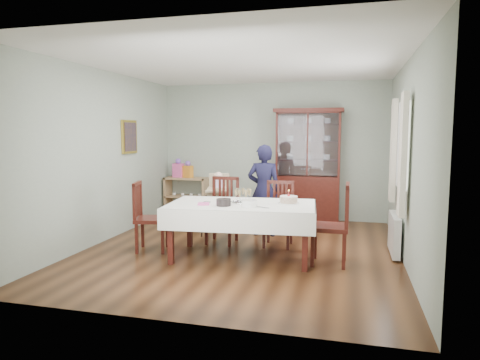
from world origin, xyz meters
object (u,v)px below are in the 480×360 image
(chair_end_right, at_px, (331,240))
(chair_far_right, at_px, (278,227))
(champagne_tray, at_px, (243,199))
(gift_bag_pink, at_px, (178,169))
(dining_table, at_px, (242,230))
(gift_bag_orange, at_px, (188,170))
(china_cabinet, at_px, (308,164))
(chair_end_left, at_px, (151,230))
(chair_far_left, at_px, (222,223))
(woman, at_px, (264,190))
(birthday_cake, at_px, (289,200))
(high_chair, at_px, (219,210))
(sideboard, at_px, (187,196))

(chair_end_right, bearing_deg, chair_far_right, -130.88)
(champagne_tray, bearing_deg, gift_bag_pink, 128.19)
(dining_table, bearing_deg, gift_bag_orange, 124.42)
(gift_bag_orange, bearing_deg, china_cabinet, -0.04)
(chair_end_left, distance_m, gift_bag_orange, 2.73)
(gift_bag_orange, bearing_deg, chair_far_left, -55.58)
(chair_end_left, height_order, woman, woman)
(chair_end_left, xyz_separation_m, chair_end_right, (2.58, -0.01, 0.02))
(chair_far_left, distance_m, gift_bag_orange, 2.40)
(china_cabinet, xyz_separation_m, woman, (-0.61, -1.28, -0.36))
(gift_bag_orange, bearing_deg, champagne_tray, -54.87)
(gift_bag_pink, bearing_deg, birthday_cake, -43.34)
(chair_far_left, height_order, gift_bag_orange, gift_bag_orange)
(high_chair, relative_size, champagne_tray, 3.29)
(dining_table, bearing_deg, gift_bag_pink, 127.46)
(china_cabinet, relative_size, gift_bag_orange, 6.29)
(dining_table, relative_size, woman, 1.36)
(dining_table, distance_m, chair_end_left, 1.38)
(birthday_cake, xyz_separation_m, gift_bag_pink, (-2.65, 2.50, 0.16))
(china_cabinet, bearing_deg, birthday_cake, -90.51)
(china_cabinet, distance_m, chair_far_left, 2.37)
(high_chair, bearing_deg, gift_bag_orange, 118.80)
(birthday_cake, bearing_deg, sideboard, 134.52)
(china_cabinet, height_order, gift_bag_pink, china_cabinet)
(chair_far_right, relative_size, woman, 0.64)
(high_chair, distance_m, birthday_cake, 1.82)
(chair_far_right, height_order, birthday_cake, chair_far_right)
(china_cabinet, distance_m, sideboard, 2.60)
(chair_far_left, height_order, champagne_tray, chair_far_left)
(birthday_cake, distance_m, gift_bag_pink, 3.65)
(chair_far_right, relative_size, gift_bag_orange, 2.84)
(chair_far_right, distance_m, gift_bag_orange, 2.98)
(woman, xyz_separation_m, high_chair, (-0.77, -0.07, -0.35))
(chair_far_left, xyz_separation_m, chair_end_left, (-0.88, -0.71, -0.00))
(chair_far_right, bearing_deg, gift_bag_pink, 141.83)
(chair_far_left, bearing_deg, high_chair, 114.11)
(china_cabinet, distance_m, woman, 1.46)
(chair_end_right, bearing_deg, birthday_cake, -101.41)
(champagne_tray, bearing_deg, chair_end_right, -2.39)
(chair_far_right, xyz_separation_m, woman, (-0.35, 0.62, 0.47))
(gift_bag_pink, bearing_deg, dining_table, -52.54)
(chair_far_left, xyz_separation_m, chair_far_right, (0.89, 0.01, -0.01))
(champagne_tray, bearing_deg, high_chair, 120.95)
(chair_end_right, xyz_separation_m, high_chair, (-1.94, 1.27, 0.10))
(woman, bearing_deg, gift_bag_orange, -37.34)
(champagne_tray, bearing_deg, chair_far_left, 127.09)
(gift_bag_orange, bearing_deg, chair_far_right, -40.82)
(dining_table, xyz_separation_m, chair_end_left, (-1.38, 0.02, -0.08))
(dining_table, relative_size, china_cabinet, 0.96)
(woman, distance_m, gift_bag_orange, 2.26)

